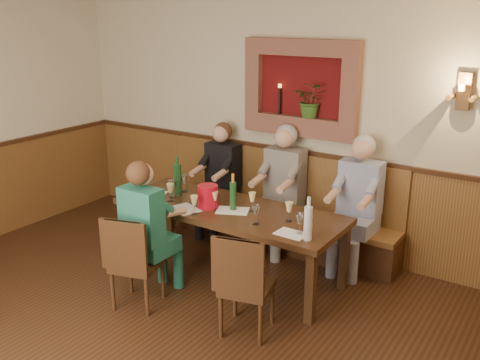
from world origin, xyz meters
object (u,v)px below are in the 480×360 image
object	(u,v)px
bench	(275,218)
person_bench_right	(355,216)
chair_near_left	(137,280)
wine_bottle_green_a	(233,195)
dining_table	(229,215)
person_chair_front	(150,242)
spittoon_bucket	(208,196)
chair_near_right	(246,304)
person_bench_left	(219,190)
person_bench_mid	(280,200)
water_bottle	(308,222)
wine_bottle_green_b	(178,179)

from	to	relation	value
bench	person_bench_right	distance (m)	1.07
person_bench_right	chair_near_left	bearing A→B (deg)	-127.60
wine_bottle_green_a	chair_near_left	bearing A→B (deg)	-114.30
dining_table	person_chair_front	size ratio (longest dim) A/B	1.73
spittoon_bucket	chair_near_right	bearing A→B (deg)	-36.99
chair_near_right	person_bench_right	bearing A→B (deg)	65.06
person_bench_left	person_chair_front	bearing A→B (deg)	-77.64
person_bench_mid	person_bench_right	distance (m)	0.90
chair_near_right	spittoon_bucket	xyz separation A→B (m)	(-0.91, 0.68, 0.60)
person_bench_left	water_bottle	bearing A→B (deg)	-32.45
spittoon_bucket	water_bottle	world-z (taller)	water_bottle
spittoon_bucket	wine_bottle_green_a	bearing A→B (deg)	18.78
chair_near_left	water_bottle	xyz separation A→B (m)	(1.40, 0.71, 0.65)
person_bench_left	person_bench_mid	xyz separation A→B (m)	(0.86, -0.00, 0.03)
dining_table	chair_near_left	world-z (taller)	chair_near_left
water_bottle	person_bench_mid	bearing A→B (deg)	128.68
chair_near_left	person_bench_left	size ratio (longest dim) A/B	0.65
person_chair_front	chair_near_right	bearing A→B (deg)	-0.60
chair_near_left	person_bench_left	world-z (taller)	person_bench_left
dining_table	person_bench_mid	distance (m)	0.85
bench	wine_bottle_green_b	world-z (taller)	wine_bottle_green_b
dining_table	person_chair_front	xyz separation A→B (m)	(-0.38, -0.78, -0.10)
wine_bottle_green_b	water_bottle	bearing A→B (deg)	-9.95
dining_table	chair_near_left	distance (m)	1.13
chair_near_left	person_chair_front	size ratio (longest dim) A/B	0.66
person_bench_right	water_bottle	world-z (taller)	person_bench_right
chair_near_left	water_bottle	distance (m)	1.69
chair_near_right	wine_bottle_green_b	xyz separation A→B (m)	(-1.41, 0.81, 0.66)
bench	spittoon_bucket	distance (m)	1.20
person_bench_right	chair_near_right	bearing A→B (deg)	-100.85
bench	water_bottle	world-z (taller)	water_bottle
chair_near_right	person_bench_right	world-z (taller)	person_bench_right
chair_near_right	spittoon_bucket	distance (m)	1.28
person_bench_right	water_bottle	xyz separation A→B (m)	(-0.01, -1.11, 0.31)
bench	spittoon_bucket	size ratio (longest dim) A/B	12.78
spittoon_bucket	wine_bottle_green_a	size ratio (longest dim) A/B	0.62
dining_table	water_bottle	world-z (taller)	water_bottle
person_bench_mid	wine_bottle_green_a	distance (m)	0.91
chair_near_left	wine_bottle_green_a	size ratio (longest dim) A/B	2.41
person_bench_mid	water_bottle	xyz separation A→B (m)	(0.89, -1.11, 0.30)
dining_table	person_chair_front	distance (m)	0.87
bench	chair_near_right	bearing A→B (deg)	-67.42
bench	person_bench_left	xyz separation A→B (m)	(-0.73, -0.10, 0.25)
person_bench_mid	spittoon_bucket	xyz separation A→B (m)	(-0.32, -0.94, 0.26)
dining_table	water_bottle	bearing A→B (deg)	-15.18
person_bench_mid	wine_bottle_green_b	world-z (taller)	person_bench_mid
wine_bottle_green_a	person_bench_left	bearing A→B (deg)	132.74
wine_bottle_green_a	water_bottle	distance (m)	0.99
person_chair_front	wine_bottle_green_b	size ratio (longest dim) A/B	3.19
dining_table	wine_bottle_green_a	world-z (taller)	wine_bottle_green_a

